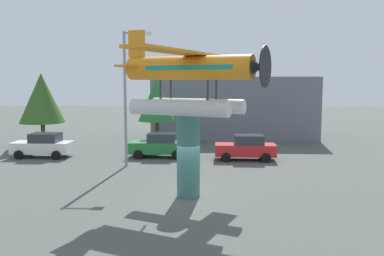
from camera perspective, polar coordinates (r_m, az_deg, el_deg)
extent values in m
plane|color=#4C514C|center=(20.20, -0.50, -9.38)|extent=(140.00, 140.00, 0.00)
cylinder|color=#386B66|center=(19.75, -0.51, -3.84)|extent=(1.10, 1.10, 3.96)
cylinder|color=silver|center=(18.58, -1.87, 2.75)|extent=(4.71, 2.46, 0.70)
cylinder|color=#333338|center=(18.48, 2.16, 5.21)|extent=(0.13, 0.13, 0.90)
cylinder|color=#333338|center=(19.55, -4.34, 5.27)|extent=(0.13, 0.13, 0.90)
cylinder|color=silver|center=(20.37, 0.72, 3.08)|extent=(4.71, 2.46, 0.70)
cylinder|color=#333338|center=(19.40, 3.34, 5.27)|extent=(0.13, 0.13, 0.90)
cylinder|color=#333338|center=(20.43, -2.94, 5.33)|extent=(0.13, 0.13, 0.90)
cylinder|color=orange|center=(19.44, -0.52, 8.23)|extent=(6.16, 3.36, 1.10)
cube|color=teal|center=(19.35, 0.02, 8.24)|extent=(4.45, 2.70, 0.20)
cone|color=#262628|center=(18.24, 8.78, 8.26)|extent=(0.98, 1.08, 0.88)
cylinder|color=black|center=(18.13, 10.01, 8.25)|extent=(0.72, 1.68, 1.80)
cube|color=orange|center=(19.29, 0.56, 10.05)|extent=(4.95, 10.04, 0.12)
cube|color=orange|center=(20.82, -7.53, 8.33)|extent=(1.71, 2.86, 0.10)
cube|color=orange|center=(20.89, -7.58, 11.35)|extent=(0.88, 0.45, 1.30)
cube|color=white|center=(32.07, -19.77, -2.51)|extent=(4.20, 1.70, 0.80)
cube|color=#2D333D|center=(31.87, -19.41, -1.24)|extent=(2.00, 1.56, 0.64)
cylinder|color=black|center=(33.49, -21.27, -2.89)|extent=(0.64, 0.22, 0.64)
cylinder|color=black|center=(31.88, -22.62, -3.40)|extent=(0.64, 0.22, 0.64)
cylinder|color=black|center=(32.46, -16.93, -3.02)|extent=(0.64, 0.22, 0.64)
cylinder|color=black|center=(30.80, -18.09, -3.56)|extent=(0.64, 0.22, 0.64)
cube|color=#237A38|center=(30.31, -4.57, -2.65)|extent=(4.20, 1.70, 0.80)
cube|color=#2D333D|center=(30.17, -4.11, -1.30)|extent=(2.00, 1.56, 0.64)
cylinder|color=black|center=(31.46, -6.78, -3.07)|extent=(0.64, 0.22, 0.64)
cylinder|color=black|center=(29.72, -7.39, -3.64)|extent=(0.64, 0.22, 0.64)
cylinder|color=black|center=(31.11, -1.87, -3.14)|extent=(0.64, 0.22, 0.64)
cylinder|color=black|center=(29.34, -2.19, -3.73)|extent=(0.64, 0.22, 0.64)
cube|color=red|center=(29.40, 7.28, -2.96)|extent=(4.20, 1.70, 0.80)
cube|color=#2D333D|center=(29.31, 7.79, -1.58)|extent=(2.00, 1.56, 0.64)
cylinder|color=black|center=(30.29, 4.60, -3.42)|extent=(0.64, 0.22, 0.64)
cylinder|color=black|center=(28.52, 4.68, -4.04)|extent=(0.64, 0.22, 0.64)
cylinder|color=black|center=(30.47, 9.69, -3.43)|extent=(0.64, 0.22, 0.64)
cylinder|color=black|center=(28.71, 10.09, -4.05)|extent=(0.64, 0.22, 0.64)
cylinder|color=gray|center=(26.98, -9.12, 3.82)|extent=(0.18, 0.18, 8.61)
cylinder|color=gray|center=(26.95, -7.58, 12.79)|extent=(1.60, 0.12, 0.12)
cube|color=silver|center=(26.82, -6.08, 12.73)|extent=(0.50, 0.28, 0.20)
cube|color=slate|center=(41.50, 5.69, 2.89)|extent=(15.45, 7.29, 5.88)
cylinder|color=brown|center=(37.54, -19.68, -0.82)|extent=(0.36, 0.36, 1.99)
cone|color=#335B23|center=(37.30, -19.86, 3.88)|extent=(3.75, 3.75, 4.17)
cylinder|color=brown|center=(34.81, -4.81, -0.82)|extent=(0.36, 0.36, 2.21)
cone|color=#287033|center=(34.56, -4.85, 3.83)|extent=(3.10, 3.10, 3.45)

